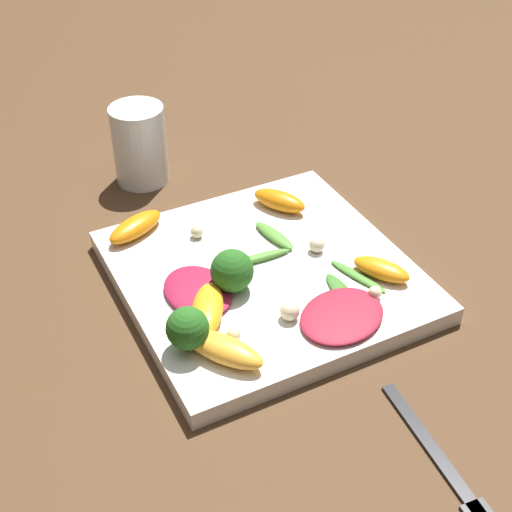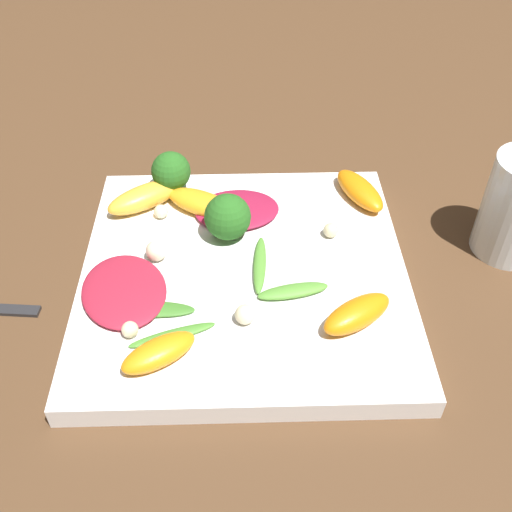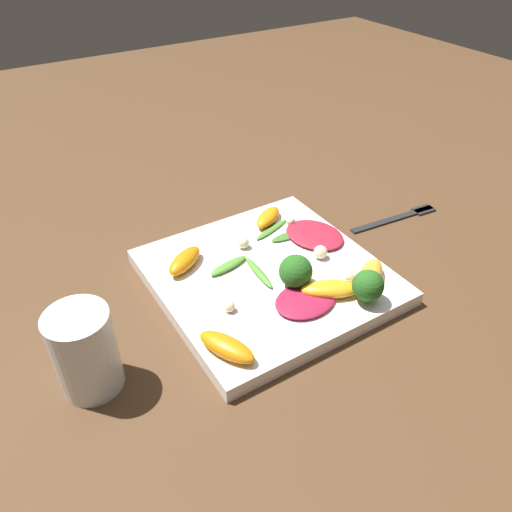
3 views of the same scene
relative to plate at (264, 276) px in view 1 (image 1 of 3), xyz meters
name	(u,v)px [view 1 (image 1 of 3)]	position (x,y,z in m)	size (l,w,h in m)	color
ground_plane	(264,283)	(0.00, 0.00, -0.01)	(2.40, 2.40, 0.00)	#4C331E
plate	(264,276)	(0.00, 0.00, 0.00)	(0.29, 0.29, 0.02)	white
drinking_glass	(140,145)	(0.25, 0.04, 0.04)	(0.07, 0.07, 0.10)	white
fork	(451,473)	(-0.28, -0.02, -0.01)	(0.16, 0.03, 0.01)	#262628
radicchio_leaf_0	(342,316)	(-0.10, -0.03, 0.01)	(0.09, 0.11, 0.01)	maroon
radicchio_leaf_1	(198,291)	(-0.01, 0.08, 0.01)	(0.09, 0.07, 0.01)	maroon
orange_segment_0	(207,309)	(-0.04, 0.08, 0.02)	(0.08, 0.06, 0.02)	orange
orange_segment_1	(135,227)	(0.12, 0.10, 0.02)	(0.05, 0.08, 0.02)	orange
orange_segment_2	(279,201)	(0.09, -0.07, 0.02)	(0.07, 0.06, 0.02)	orange
orange_segment_3	(223,349)	(-0.10, 0.09, 0.02)	(0.08, 0.07, 0.02)	#FCAD33
orange_segment_4	(381,269)	(-0.07, -0.10, 0.02)	(0.06, 0.05, 0.02)	orange
broccoli_floret_0	(187,329)	(-0.07, 0.11, 0.03)	(0.04, 0.04, 0.04)	#7A9E51
broccoli_floret_1	(232,271)	(-0.01, 0.04, 0.03)	(0.04, 0.04, 0.04)	#7A9E51
arugula_sprig_0	(274,235)	(0.04, -0.03, 0.01)	(0.06, 0.03, 0.01)	#518E33
arugula_sprig_1	(260,257)	(0.01, 0.00, 0.01)	(0.02, 0.07, 0.01)	#518E33
arugula_sprig_2	(358,276)	(-0.06, -0.08, 0.01)	(0.07, 0.03, 0.00)	#47842D
arugula_sprig_3	(346,296)	(-0.08, -0.05, 0.01)	(0.07, 0.02, 0.00)	#3D7528
macadamia_nut_0	(290,311)	(-0.08, 0.01, 0.02)	(0.02, 0.02, 0.02)	beige
macadamia_nut_1	(234,334)	(-0.08, 0.07, 0.02)	(0.01, 0.01, 0.01)	beige
macadamia_nut_2	(318,246)	(0.00, -0.06, 0.02)	(0.02, 0.02, 0.02)	beige
macadamia_nut_3	(197,232)	(0.08, 0.04, 0.02)	(0.01, 0.01, 0.01)	beige
macadamia_nut_4	(375,293)	(-0.09, -0.07, 0.02)	(0.01, 0.01, 0.01)	beige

